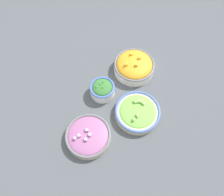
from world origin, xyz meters
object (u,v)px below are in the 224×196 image
(bowl_broccoli, at_px, (102,89))
(bowl_lettuce, at_px, (137,112))
(bowl_squash, at_px, (134,66))
(bowl_red_onion, at_px, (88,136))

(bowl_broccoli, distance_m, bowl_lettuce, 0.20)
(bowl_squash, bearing_deg, bowl_broccoli, 16.49)
(bowl_lettuce, xyz_separation_m, bowl_red_onion, (0.25, 0.01, -0.00))
(bowl_squash, bearing_deg, bowl_lettuce, 66.87)
(bowl_lettuce, bearing_deg, bowl_squash, -113.13)
(bowl_broccoli, bearing_deg, bowl_squash, -163.51)
(bowl_broccoli, bearing_deg, bowl_red_onion, 51.66)
(bowl_squash, xyz_separation_m, bowl_lettuce, (0.10, 0.23, -0.01))
(bowl_squash, distance_m, bowl_lettuce, 0.25)
(bowl_red_onion, bearing_deg, bowl_broccoli, -128.34)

